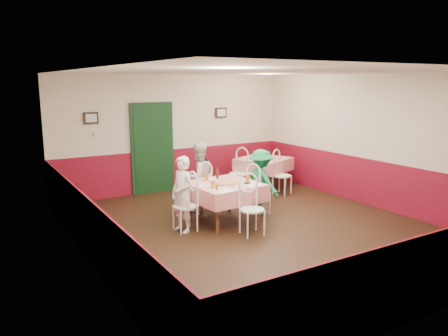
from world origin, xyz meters
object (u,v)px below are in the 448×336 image
main_table (224,203)px  chair_near (252,210)px  chair_second_b (282,176)px  diner_left (182,194)px  chair_far (200,190)px  diner_right (261,182)px  second_table (263,173)px  glass_b (247,179)px  pizza (226,183)px  chair_second_a (238,174)px  chair_right (259,193)px  glass_c (207,177)px  wallet (247,183)px  beer_bottle (217,173)px  glass_a (213,185)px  diner_far (199,177)px  chair_left (185,206)px

main_table → chair_near: (0.06, -0.85, 0.08)m
chair_second_b → diner_left: diner_left is taller
chair_far → diner_right: size_ratio=0.68×
second_table → glass_b: size_ratio=7.68×
second_table → chair_second_b: bearing=-90.0°
main_table → pizza: (0.00, -0.05, 0.40)m
chair_second_a → diner_right: bearing=-42.6°
glass_b → diner_left: diner_left is taller
chair_right → diner_right: 0.22m
glass_c → wallet: 0.81m
beer_bottle → diner_left: size_ratio=0.16×
chair_far → chair_second_b: size_ratio=1.00×
second_table → diner_right: (-1.35, -1.76, 0.28)m
glass_a → glass_b: size_ratio=0.96×
chair_right → glass_b: size_ratio=6.17×
second_table → chair_right: chair_right is taller
glass_a → diner_right: (1.28, 0.33, -0.17)m
diner_far → glass_b: bearing=103.4°
pizza → glass_a: bearing=-151.7°
chair_near → beer_bottle: beer_bottle is taller
pizza → second_table: bearing=40.0°
chair_left → diner_far: bearing=141.5°
glass_c → diner_left: 0.85m
chair_right → glass_c: (-1.02, 0.30, 0.38)m
chair_far → glass_c: chair_far is taller
chair_far → glass_c: bearing=68.6°
pizza → glass_c: 0.45m
glass_c → diner_right: 1.12m
main_table → chair_second_a: (1.50, 1.83, 0.08)m
glass_a → glass_c: 0.66m
chair_left → pizza: size_ratio=2.25×
chair_right → chair_near: 1.20m
chair_second_a → glass_c: size_ratio=6.78×
second_table → chair_near: size_ratio=1.24×
diner_far → diner_right: 1.27m
chair_right → chair_far: bearing=34.3°
beer_bottle → chair_near: bearing=-91.1°
chair_left → chair_near: (0.91, -0.79, 0.00)m
second_table → wallet: bearing=-132.3°
chair_right → glass_c: bearing=58.9°
second_table → glass_c: glass_c is taller
chair_second_a → diner_far: bearing=-83.1°
chair_right → beer_bottle: (-0.76, 0.34, 0.42)m
chair_left → wallet: bearing=81.0°
second_table → diner_far: 2.51m
chair_second_b → diner_far: size_ratio=0.63×
chair_far → beer_bottle: bearing=99.7°
second_table → beer_bottle: bearing=-146.5°
chair_second_b → chair_near: bearing=-162.5°
chair_right → main_table: bearing=79.3°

